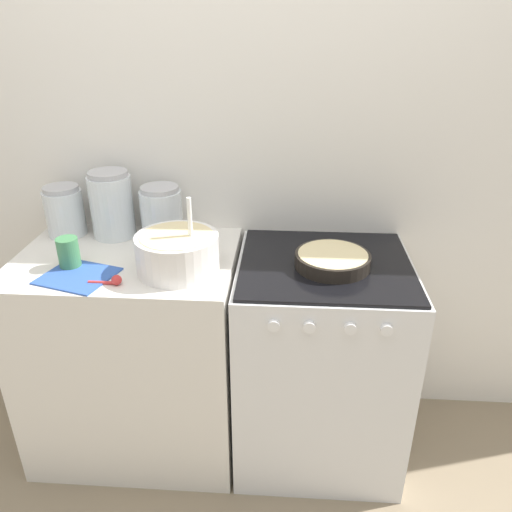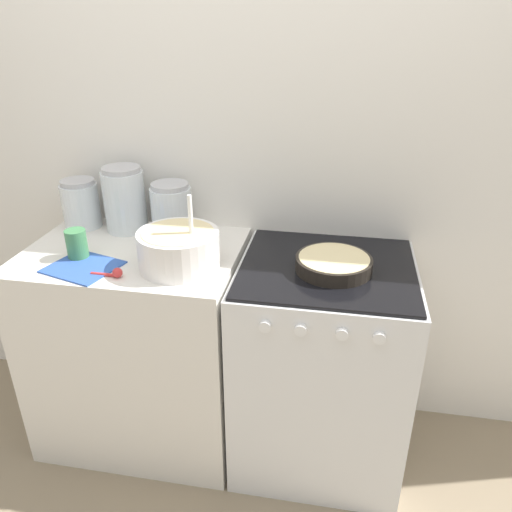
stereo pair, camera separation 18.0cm
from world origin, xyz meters
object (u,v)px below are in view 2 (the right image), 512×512
at_px(stove, 321,364).
at_px(storage_jar_left, 81,207).
at_px(storage_jar_right, 172,212).
at_px(mixing_bowl, 179,247).
at_px(storage_jar_middle, 125,203).
at_px(tin_can, 77,244).
at_px(baking_pan, 334,263).

distance_m(stove, storage_jar_left, 1.22).
distance_m(stove, storage_jar_right, 0.88).
bearing_deg(mixing_bowl, storage_jar_middle, 137.96).
relative_size(stove, tin_can, 7.88).
height_order(stove, storage_jar_left, storage_jar_left).
relative_size(storage_jar_middle, tin_can, 2.41).
height_order(stove, storage_jar_middle, storage_jar_middle).
bearing_deg(stove, mixing_bowl, -169.52).
distance_m(stove, mixing_bowl, 0.76).
distance_m(mixing_bowl, storage_jar_left, 0.61).
height_order(storage_jar_middle, tin_can, storage_jar_middle).
bearing_deg(tin_can, storage_jar_left, 114.13).
relative_size(storage_jar_left, tin_can, 1.83).
relative_size(mixing_bowl, storage_jar_right, 1.37).
bearing_deg(storage_jar_left, storage_jar_middle, 0.00).
height_order(baking_pan, storage_jar_left, storage_jar_left).
xyz_separation_m(storage_jar_middle, tin_can, (-0.07, -0.30, -0.06)).
xyz_separation_m(storage_jar_left, tin_can, (0.13, -0.30, -0.03)).
distance_m(baking_pan, tin_can, 0.96).
xyz_separation_m(storage_jar_left, storage_jar_right, (0.41, 0.00, 0.00)).
xyz_separation_m(baking_pan, storage_jar_left, (-1.09, 0.23, 0.06)).
xyz_separation_m(baking_pan, storage_jar_right, (-0.69, 0.23, 0.06)).
bearing_deg(baking_pan, storage_jar_right, 161.36).
bearing_deg(storage_jar_right, storage_jar_middle, 180.00).
bearing_deg(tin_can, mixing_bowl, 0.07).
relative_size(stove, storage_jar_right, 4.14).
bearing_deg(mixing_bowl, storage_jar_right, 113.12).
bearing_deg(mixing_bowl, storage_jar_left, 150.83).
distance_m(storage_jar_middle, tin_can, 0.31).
bearing_deg(storage_jar_left, storage_jar_right, 0.00).
distance_m(stove, tin_can, 1.07).
xyz_separation_m(mixing_bowl, storage_jar_left, (-0.54, 0.30, 0.01)).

